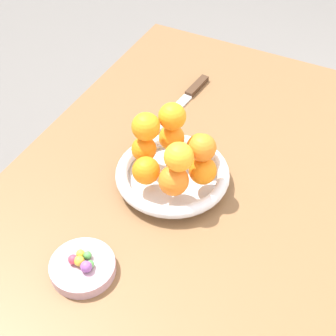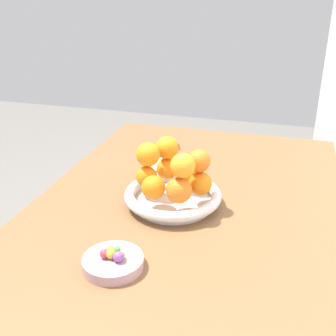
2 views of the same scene
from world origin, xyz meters
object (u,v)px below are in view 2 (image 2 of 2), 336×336
orange_3 (200,183)px  orange_7 (183,166)px  orange_2 (179,190)px  candy_ball_2 (105,254)px  dining_table (188,231)px  knife (165,158)px  fruit_bowl (173,197)px  orange_4 (193,171)px  orange_5 (167,169)px  orange_8 (148,155)px  candy_ball_4 (118,257)px  candy_ball_1 (110,250)px  candy_ball_3 (117,250)px  candy_dish (113,262)px  candy_ball_0 (121,255)px  orange_0 (147,177)px  orange_9 (167,148)px  orange_6 (199,161)px  candy_ball_5 (111,254)px

orange_3 → orange_7: 0.08m
orange_2 → candy_ball_2: size_ratio=3.33×
dining_table → knife: bearing=-151.0°
fruit_bowl → orange_3: 0.08m
fruit_bowl → orange_4: orange_4 is taller
orange_5 → orange_8: bearing=-34.0°
orange_5 → orange_7: 0.14m
candy_ball_4 → knife: size_ratio=0.08×
candy_ball_1 → candy_ball_2: size_ratio=0.86×
orange_3 → candy_ball_3: bearing=-23.7°
fruit_bowl → candy_dish: size_ratio=2.00×
candy_ball_1 → knife: size_ratio=0.06×
candy_ball_4 → candy_ball_0: bearing=168.2°
candy_ball_1 → orange_8: bearing=-178.1°
orange_0 → orange_4: size_ratio=0.91×
orange_8 → orange_9: 0.06m
orange_4 → candy_ball_4: (0.34, -0.07, -0.04)m
candy_ball_3 → orange_5: bearing=177.9°
orange_5 → orange_7: size_ratio=0.97×
orange_0 → orange_8: (-0.01, 0.00, 0.06)m
orange_4 → candy_ball_4: orange_4 is taller
dining_table → orange_2: bearing=-4.4°
orange_0 → candy_ball_1: bearing=2.4°
orange_4 → candy_ball_1: (0.32, -0.09, -0.04)m
candy_ball_2 → orange_7: bearing=157.0°
orange_0 → orange_6: bearing=90.3°
dining_table → candy_ball_3: size_ratio=72.48×
orange_6 → candy_ball_5: (0.28, -0.11, -0.09)m
orange_0 → orange_9: orange_9 is taller
orange_4 → candy_ball_3: (0.31, -0.08, -0.04)m
candy_ball_1 → dining_table: bearing=162.1°
orange_9 → candy_ball_2: bearing=-4.9°
orange_2 → knife: orange_2 is taller
orange_4 → candy_ball_5: (0.33, -0.08, -0.04)m
orange_4 → orange_7: (0.10, 0.00, 0.06)m
orange_4 → knife: (-0.21, -0.14, -0.06)m
orange_7 → candy_ball_4: orange_7 is taller
orange_5 → orange_6: bearing=58.9°
orange_7 → candy_ball_1: 0.25m
orange_0 → orange_3: (0.00, 0.14, 0.00)m
candy_dish → candy_ball_1: (-0.01, -0.01, 0.02)m
orange_2 → orange_5: size_ratio=1.09×
orange_2 → orange_3: size_ratio=1.08×
orange_2 → orange_3: orange_2 is taller
orange_8 → candy_ball_5: size_ratio=3.05×
fruit_bowl → orange_5: orange_5 is taller
orange_0 → orange_9: 0.09m
dining_table → orange_3: size_ratio=19.53×
orange_3 → candy_ball_0: (0.27, -0.10, -0.04)m
candy_dish → knife: bearing=-174.3°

